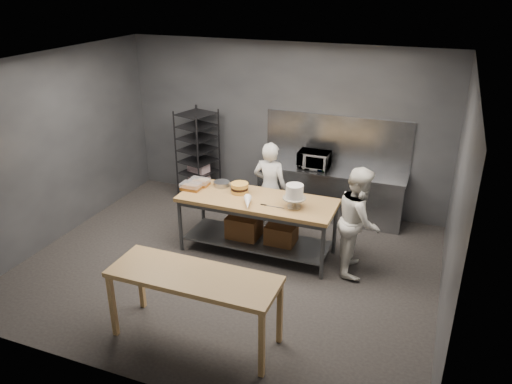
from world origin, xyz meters
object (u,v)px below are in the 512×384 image
chef_behind (270,188)px  frosted_cake_stand (294,193)px  layer_cake (240,188)px  chef_right (359,221)px  work_table (258,219)px  near_counter (194,281)px  microwave (314,160)px  speed_rack (198,156)px

chef_behind → frosted_cake_stand: (0.67, -0.82, 0.35)m
chef_behind → layer_cake: 0.71m
chef_right → work_table: bearing=81.9°
work_table → layer_cake: size_ratio=8.85×
chef_right → layer_cake: size_ratio=5.95×
frosted_cake_stand → near_counter: bearing=-104.8°
near_counter → frosted_cake_stand: size_ratio=5.63×
microwave → layer_cake: 1.71m
near_counter → layer_cake: layer_cake is taller
chef_behind → microwave: (0.49, 0.91, 0.26)m
microwave → layer_cake: microwave is taller
chef_behind → frosted_cake_stand: bearing=131.0°
near_counter → microwave: bearing=84.3°
frosted_cake_stand → layer_cake: size_ratio=1.31×
speed_rack → chef_right: 3.68m
chef_right → frosted_cake_stand: (-0.93, -0.14, 0.34)m
chef_behind → chef_right: chef_right is taller
chef_behind → microwave: size_ratio=2.93×
microwave → frosted_cake_stand: size_ratio=1.53×
near_counter → layer_cake: size_ratio=7.38×
near_counter → speed_rack: speed_rack is taller
speed_rack → frosted_cake_stand: 2.95m
near_counter → chef_right: bearing=56.3°
speed_rack → chef_behind: size_ratio=1.10×
near_counter → microwave: 3.84m
work_table → frosted_cake_stand: (0.60, -0.11, 0.57)m
speed_rack → work_table: bearing=-40.2°
speed_rack → chef_behind: bearing=-25.3°
chef_right → chef_behind: bearing=57.7°
work_table → chef_behind: size_ratio=1.51×
work_table → near_counter: work_table is taller
speed_rack → microwave: size_ratio=3.23×
near_counter → layer_cake: bearing=99.8°
frosted_cake_stand → chef_behind: bearing=129.1°
speed_rack → layer_cake: size_ratio=6.46×
chef_behind → chef_right: 1.74m
near_counter → chef_behind: 2.91m
speed_rack → frosted_cake_stand: speed_rack is taller
chef_behind → chef_right: bearing=158.8°
chef_behind → frosted_cake_stand: chef_behind is taller
near_counter → frosted_cake_stand: frosted_cake_stand is taller
chef_right → speed_rack: bearing=56.6°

